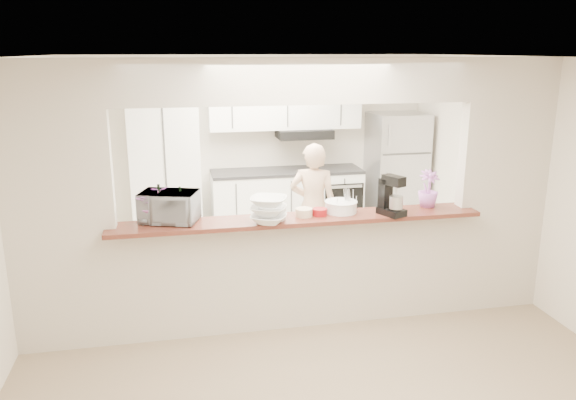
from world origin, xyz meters
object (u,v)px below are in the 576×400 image
object	(u,v)px
refrigerator	(396,172)
toaster_oven	(169,207)
stand_mixer	(391,197)
person	(313,208)

from	to	relation	value
refrigerator	toaster_oven	xyz separation A→B (m)	(-3.20, -2.60, 0.38)
stand_mixer	refrigerator	bearing A→B (deg)	66.63
stand_mixer	person	distance (m)	1.60
stand_mixer	person	size ratio (longest dim) A/B	0.24
refrigerator	person	distance (m)	2.04
toaster_oven	stand_mixer	world-z (taller)	stand_mixer
refrigerator	stand_mixer	world-z (taller)	refrigerator
stand_mixer	person	bearing A→B (deg)	103.47
stand_mixer	toaster_oven	bearing A→B (deg)	174.60
refrigerator	toaster_oven	size ratio (longest dim) A/B	3.48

